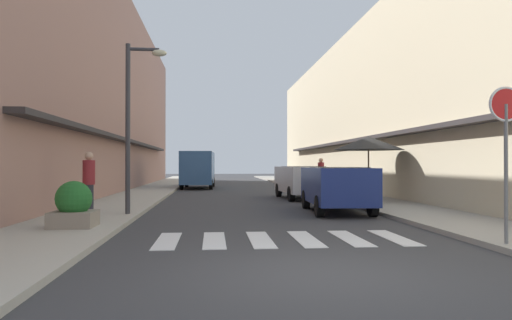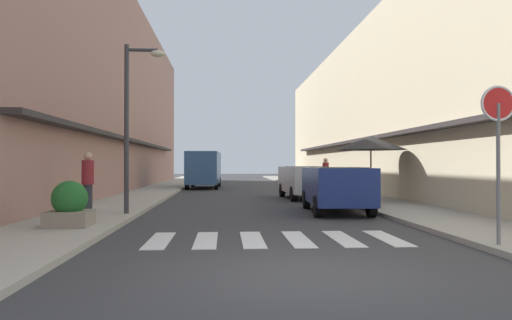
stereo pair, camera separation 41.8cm
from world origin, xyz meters
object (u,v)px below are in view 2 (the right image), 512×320
parked_car_mid (305,178)px  pedestrian_walking_near (88,181)px  round_street_sign (498,123)px  cafe_umbrella (371,143)px  planter_corner (70,206)px  parked_car_near (336,184)px  street_lamp (134,109)px  delivery_van (204,167)px  pedestrian_walking_far (326,173)px

parked_car_mid → pedestrian_walking_near: 10.51m
round_street_sign → cafe_umbrella: size_ratio=1.03×
planter_corner → parked_car_near: bearing=28.1°
parked_car_near → street_lamp: (-6.27, -0.99, 2.26)m
parked_car_near → street_lamp: street_lamp is taller
parked_car_near → round_street_sign: bearing=-79.2°
parked_car_mid → street_lamp: size_ratio=0.90×
planter_corner → cafe_umbrella: bearing=37.9°
parked_car_mid → delivery_van: delivery_van is taller
delivery_van → cafe_umbrella: (7.18, -12.51, 1.00)m
parked_car_near → parked_car_mid: (0.00, 6.06, 0.00)m
cafe_umbrella → pedestrian_walking_near: cafe_umbrella is taller
street_lamp → planter_corner: size_ratio=4.68×
parked_car_mid → parked_car_near: bearing=-90.0°
parked_car_near → planter_corner: parked_car_near is taller
delivery_van → round_street_sign: (6.27, -22.95, 0.91)m
round_street_sign → pedestrian_walking_near: (-8.82, 5.62, -1.25)m
delivery_van → planter_corner: (-2.25, -19.86, -0.81)m
parked_car_near → cafe_umbrella: cafe_umbrella is taller
parked_car_mid → round_street_sign: size_ratio=1.56×
parked_car_near → round_street_sign: 7.19m
delivery_van → planter_corner: size_ratio=5.16×
cafe_umbrella → pedestrian_walking_far: cafe_umbrella is taller
pedestrian_walking_near → parked_car_mid: bearing=-100.6°
pedestrian_walking_far → pedestrian_walking_near: bearing=30.4°
delivery_van → street_lamp: size_ratio=1.10×
cafe_umbrella → round_street_sign: bearing=-95.0°
pedestrian_walking_near → pedestrian_walking_far: bearing=-93.9°
parked_car_near → pedestrian_walking_near: size_ratio=2.37×
parked_car_near → delivery_van: delivery_van is taller
parked_car_near → cafe_umbrella: bearing=57.6°
parked_car_mid → pedestrian_walking_far: pedestrian_walking_far is taller
pedestrian_walking_near → pedestrian_walking_far: pedestrian_walking_near is taller
round_street_sign → cafe_umbrella: round_street_sign is taller
parked_car_mid → round_street_sign: (1.33, -12.98, 1.39)m
delivery_van → street_lamp: street_lamp is taller
cafe_umbrella → planter_corner: 12.09m
cafe_umbrella → pedestrian_walking_far: bearing=93.2°
parked_car_near → street_lamp: bearing=-171.1°
street_lamp → cafe_umbrella: 9.65m
parked_car_near → pedestrian_walking_near: bearing=-170.1°
parked_car_mid → cafe_umbrella: 3.69m
street_lamp → cafe_umbrella: (8.50, 4.50, -0.78)m
round_street_sign → pedestrian_walking_near: 10.54m
street_lamp → pedestrian_walking_near: size_ratio=2.77×
parked_car_near → cafe_umbrella: size_ratio=1.52×
street_lamp → planter_corner: street_lamp is taller
round_street_sign → street_lamp: street_lamp is taller
parked_car_mid → pedestrian_walking_near: size_ratio=2.49×
parked_car_mid → street_lamp: bearing=-131.7°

